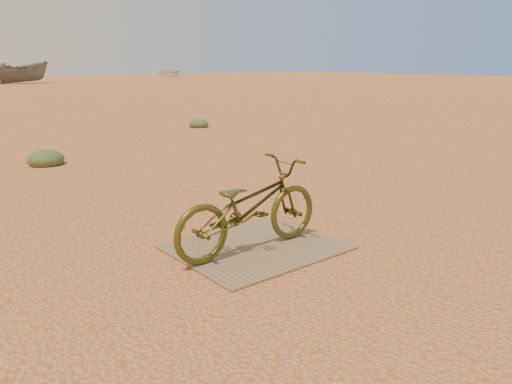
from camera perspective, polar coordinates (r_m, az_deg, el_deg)
ground at (r=5.23m, az=-0.62°, el=-4.68°), size 120.00×120.00×0.00m
plywood_board at (r=4.81m, az=0.00°, el=-6.29°), size 1.51×1.27×0.02m
bicycle at (r=4.58m, az=-0.79°, el=-1.69°), size 1.61×0.56×0.84m
boat_mid_right at (r=45.64m, az=-25.35°, el=12.24°), size 4.55×1.79×1.75m
boat_far_right at (r=62.02m, az=-9.88°, el=13.36°), size 4.98×5.95×1.06m
kale_a at (r=9.40m, az=-22.84°, el=2.90°), size 0.61×0.61×0.34m
kale_b at (r=13.80m, az=-6.54°, el=7.37°), size 0.54×0.54×0.29m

